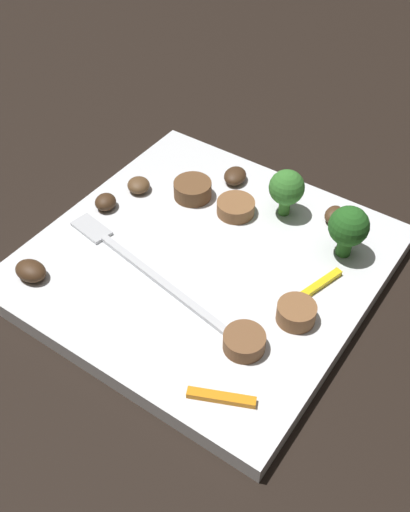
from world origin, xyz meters
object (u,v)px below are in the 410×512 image
object	(u,v)px
plate	(205,263)
broccoli_floret_1	(349,228)
sausage_slice_2	(236,207)
mushroom_5	(105,203)
mushroom_2	(334,215)
mushroom_1	(31,271)
pepper_strip_0	(221,397)
broccoli_floret_0	(287,188)
sausage_slice_0	(296,313)
pepper_strip_1	(319,285)
sausage_slice_3	(193,189)
mushroom_0	(235,176)
sausage_slice_1	(244,342)
fork	(137,263)
mushroom_3	(139,185)

from	to	relation	value
plate	broccoli_floret_1	size ratio (longest dim) A/B	5.70
sausage_slice_2	mushroom_5	world-z (taller)	same
broccoli_floret_1	mushroom_2	bearing A→B (deg)	-52.50
mushroom_1	pepper_strip_0	bearing A→B (deg)	177.80
mushroom_5	broccoli_floret_0	bearing A→B (deg)	-147.60
sausage_slice_0	pepper_strip_1	xyz separation A→B (m)	(0.00, -0.04, -0.00)
sausage_slice_2	sausage_slice_3	bearing A→B (deg)	3.83
mushroom_1	pepper_strip_0	distance (m)	0.18
sausage_slice_0	mushroom_2	size ratio (longest dim) A/B	1.39
sausage_slice_3	pepper_strip_1	world-z (taller)	sausage_slice_3
plate	broccoli_floret_1	distance (m)	0.12
mushroom_0	pepper_strip_0	world-z (taller)	mushroom_0
mushroom_5	sausage_slice_2	bearing A→B (deg)	-148.27
plate	pepper_strip_1	distance (m)	0.09
plate	sausage_slice_1	size ratio (longest dim) A/B	8.69
sausage_slice_0	sausage_slice_2	distance (m)	0.12
fork	sausage_slice_0	xyz separation A→B (m)	(-0.13, -0.02, 0.01)
fork	sausage_slice_2	bearing A→B (deg)	-97.34
plate	pepper_strip_0	distance (m)	0.13
plate	sausage_slice_1	xyz separation A→B (m)	(-0.07, 0.06, 0.01)
mushroom_1	sausage_slice_1	bearing A→B (deg)	-167.87
sausage_slice_0	mushroom_1	bearing A→B (deg)	22.80
sausage_slice_2	mushroom_3	xyz separation A→B (m)	(0.09, 0.02, -0.00)
broccoli_floret_0	mushroom_1	distance (m)	0.22
broccoli_floret_1	sausage_slice_0	size ratio (longest dim) A/B	1.59
plate	pepper_strip_1	size ratio (longest dim) A/B	5.68
sausage_slice_1	sausage_slice_3	xyz separation A→B (m)	(0.13, -0.11, 0.00)
sausage_slice_0	sausage_slice_2	world-z (taller)	sausage_slice_0
broccoli_floret_0	sausage_slice_1	world-z (taller)	broccoli_floret_0
broccoli_floret_1	mushroom_0	distance (m)	0.13
sausage_slice_3	mushroom_3	world-z (taller)	sausage_slice_3
broccoli_floret_1	mushroom_2	world-z (taller)	broccoli_floret_1
mushroom_1	mushroom_5	bearing A→B (deg)	-85.41
broccoli_floret_0	mushroom_2	world-z (taller)	broccoli_floret_0
mushroom_1	pepper_strip_1	bearing A→B (deg)	-148.07
fork	mushroom_3	distance (m)	0.09
sausage_slice_1	pepper_strip_1	world-z (taller)	sausage_slice_1
plate	pepper_strip_1	world-z (taller)	pepper_strip_1
sausage_slice_1	mushroom_2	size ratio (longest dim) A/B	1.45
plate	mushroom_0	size ratio (longest dim) A/B	10.35
mushroom_0	mushroom_5	world-z (taller)	mushroom_5
mushroom_2	mushroom_5	size ratio (longest dim) A/B	1.03
mushroom_0	pepper_strip_0	xyz separation A→B (m)	(-0.12, 0.20, -0.00)
plate	mushroom_2	world-z (taller)	mushroom_2
fork	sausage_slice_0	world-z (taller)	sausage_slice_0
mushroom_5	broccoli_floret_1	bearing A→B (deg)	-160.98
broccoli_floret_0	mushroom_5	size ratio (longest dim) A/B	2.16
sausage_slice_1	sausage_slice_3	distance (m)	0.17
broccoli_floret_0	mushroom_5	bearing A→B (deg)	32.40
sausage_slice_0	pepper_strip_1	size ratio (longest dim) A/B	0.63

